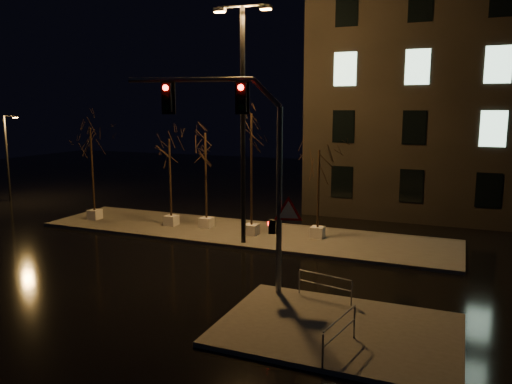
% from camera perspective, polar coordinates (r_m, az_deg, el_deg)
% --- Properties ---
extents(ground, '(90.00, 90.00, 0.00)m').
position_cam_1_polar(ground, '(21.34, -8.56, -8.49)').
color(ground, black).
rests_on(ground, ground).
extents(median, '(22.00, 5.00, 0.15)m').
position_cam_1_polar(median, '(26.42, -1.81, -4.68)').
color(median, '#484640').
rests_on(median, ground).
extents(sidewalk_corner, '(7.00, 5.00, 0.15)m').
position_cam_1_polar(sidewalk_corner, '(15.58, 9.33, -15.25)').
color(sidewalk_corner, '#484640').
rests_on(sidewalk_corner, ground).
extents(tree_0, '(1.80, 1.80, 5.47)m').
position_cam_1_polar(tree_0, '(30.17, -18.32, 4.76)').
color(tree_0, silver).
rests_on(tree_0, median).
extents(tree_1, '(1.80, 1.80, 4.91)m').
position_cam_1_polar(tree_1, '(27.55, -9.84, 3.81)').
color(tree_1, silver).
rests_on(tree_1, median).
extents(tree_2, '(1.80, 1.80, 5.27)m').
position_cam_1_polar(tree_2, '(26.74, -5.80, 4.32)').
color(tree_2, silver).
rests_on(tree_2, median).
extents(tree_3, '(1.80, 1.80, 6.34)m').
position_cam_1_polar(tree_3, '(24.93, -0.54, 5.84)').
color(tree_3, silver).
rests_on(tree_3, median).
extents(tree_4, '(1.80, 1.80, 4.51)m').
position_cam_1_polar(tree_4, '(24.72, 7.18, 2.52)').
color(tree_4, silver).
rests_on(tree_4, median).
extents(traffic_signal_mast, '(5.95, 1.56, 7.45)m').
position_cam_1_polar(traffic_signal_mast, '(17.04, -1.35, 4.40)').
color(traffic_signal_mast, '#5C5F64').
rests_on(traffic_signal_mast, sidewalk_corner).
extents(streetlight_main, '(2.75, 0.57, 11.00)m').
position_cam_1_polar(streetlight_main, '(23.42, -1.51, 9.38)').
color(streetlight_main, black).
rests_on(streetlight_main, median).
extents(streetlight_far, '(1.20, 0.36, 6.10)m').
position_cam_1_polar(streetlight_far, '(39.28, -26.49, 3.87)').
color(streetlight_far, black).
rests_on(streetlight_far, ground).
extents(guard_rail_a, '(1.98, 0.47, 0.87)m').
position_cam_1_polar(guard_rail_a, '(17.34, 7.86, -10.28)').
color(guard_rail_a, '#5C5F64').
rests_on(guard_rail_a, sidewalk_corner).
extents(guard_rail_b, '(0.43, 2.05, 0.99)m').
position_cam_1_polar(guard_rail_b, '(13.88, 9.55, -15.25)').
color(guard_rail_b, '#5C5F64').
rests_on(guard_rail_b, sidewalk_corner).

